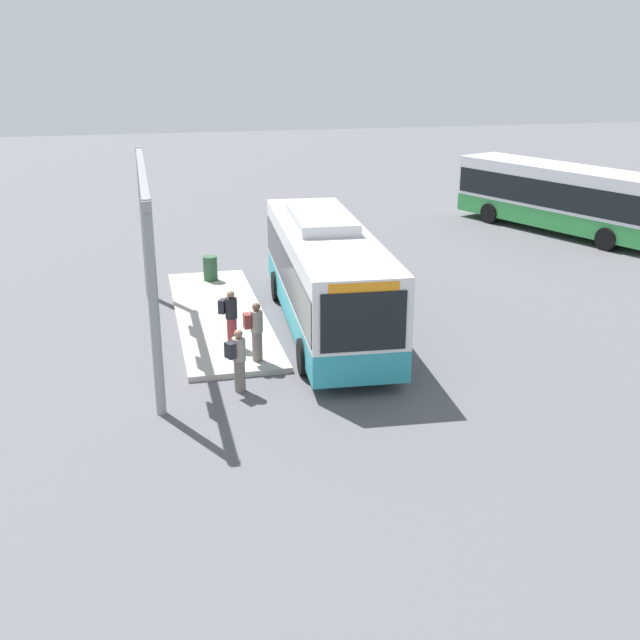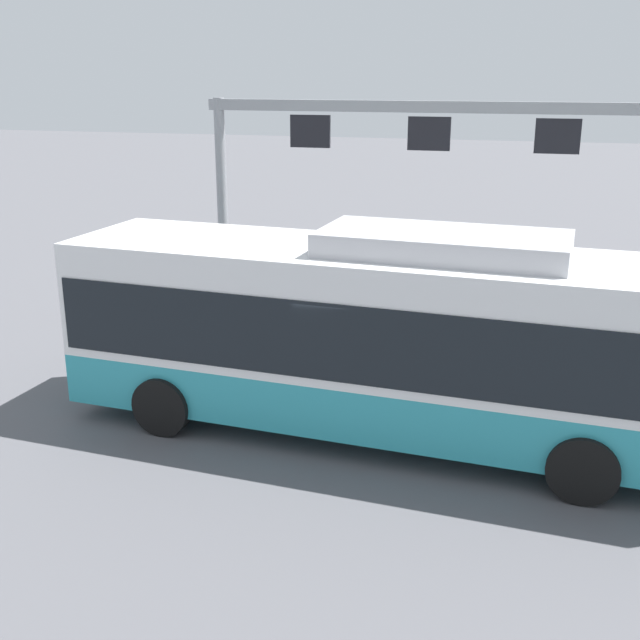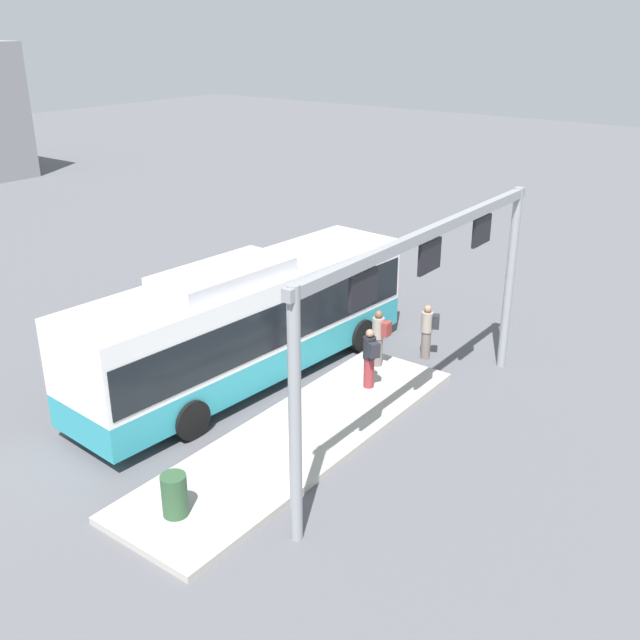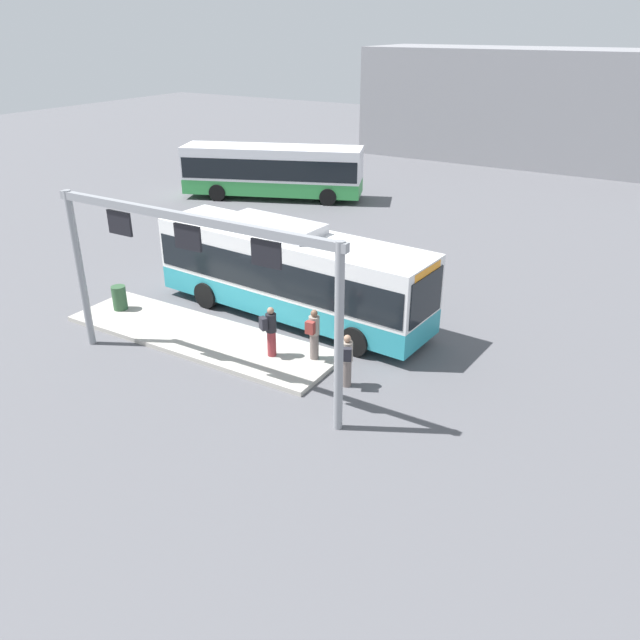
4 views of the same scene
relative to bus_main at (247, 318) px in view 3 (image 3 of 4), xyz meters
name	(u,v)px [view 3 (image 3 of 4)]	position (x,y,z in m)	size (l,w,h in m)	color
ground_plane	(250,378)	(0.01, 0.00, -1.81)	(120.00, 120.00, 0.00)	#56565B
platform_curb	(300,437)	(-1.69, -3.13, -1.73)	(10.00, 2.80, 0.16)	#B2ADA3
bus_main	(247,318)	(0.00, 0.00, 0.00)	(10.78, 3.25, 3.46)	teal
person_boarding	(379,337)	(2.57, -2.60, -0.76)	(0.36, 0.54, 1.67)	slate
person_waiting_near	(428,330)	(4.13, -3.29, -0.92)	(0.51, 0.60, 1.67)	slate
person_waiting_mid	(370,357)	(1.29, -3.13, -0.76)	(0.53, 0.61, 1.67)	maroon
platform_sign_gantry	(428,287)	(0.22, -5.28, 1.97)	(9.90, 0.24, 5.20)	gray
trash_bin	(175,495)	(-5.56, -3.03, -1.20)	(0.52, 0.52, 0.90)	#2D5133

